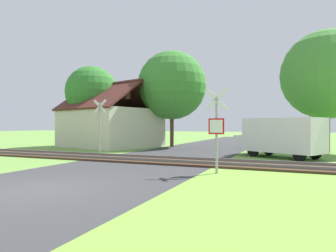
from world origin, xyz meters
The scene contains 10 objects.
ground_plane centered at (0.00, 0.00, 0.00)m, with size 160.00×160.00×0.00m, color #6B9942.
road_asphalt centered at (0.00, 2.00, 0.00)m, with size 6.97×80.00×0.01m, color #38383A.
rail_track centered at (0.00, 7.45, 0.06)m, with size 60.00×2.60×0.22m.
stop_sign_near centered at (4.03, 4.81, 1.80)m, with size 0.88×0.15×3.25m.
crossing_sign_far centered at (-4.55, 9.32, 2.00)m, with size 0.87×0.20×3.47m.
house centered at (-7.90, 15.55, 1.79)m, with size 9.06×8.51×5.53m.
tree_left centered at (-9.62, 15.19, 4.76)m, with size 4.50×4.50×7.02m.
tree_center centered at (-2.84, 17.24, 5.24)m, with size 5.82×5.82×8.16m.
tree_right centered at (8.74, 16.04, 5.19)m, with size 5.89×5.89×8.15m.
mail_truck centered at (6.02, 11.69, 1.24)m, with size 5.16×4.08×2.24m.
Camera 1 is at (6.74, -6.36, 1.83)m, focal length 32.00 mm.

